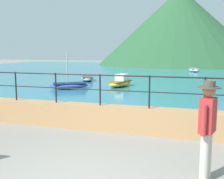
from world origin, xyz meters
name	(u,v)px	position (x,y,z in m)	size (l,w,h in m)	color
promenade_wall	(124,119)	(0.00, 3.20, 0.35)	(20.00, 0.56, 0.70)	tan
railing	(124,85)	(0.00, 3.20, 1.31)	(18.44, 0.04, 0.90)	black
lake_water	(178,72)	(0.00, 25.84, 0.03)	(64.00, 44.32, 0.06)	teal
hill_main	(179,27)	(-1.20, 43.58, 6.29)	(27.15, 27.15, 12.57)	#285633
person_walking	(207,126)	(2.12, 0.77, 0.98)	(0.38, 0.55, 1.75)	beige
boat_0	(69,85)	(-5.21, 10.32, 0.26)	(2.41, 2.03, 2.10)	#2D4C9E
boat_1	(87,78)	(-5.90, 14.72, 0.26)	(1.76, 2.47, 0.36)	gray
boat_2	(194,70)	(1.63, 26.82, 0.26)	(1.39, 2.44, 0.36)	white
boat_3	(121,82)	(-2.63, 12.31, 0.33)	(1.40, 2.44, 0.76)	gold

